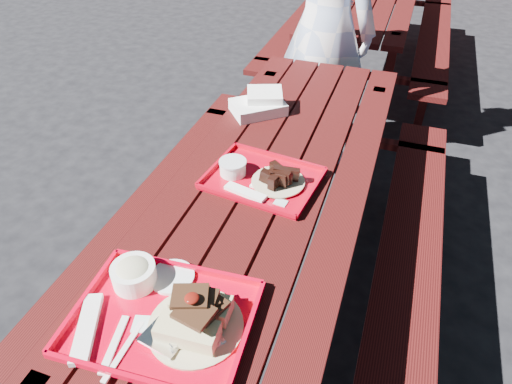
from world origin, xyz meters
TOP-DOWN VIEW (x-y plane):
  - ground at (0.00, 0.00)m, footprint 60.00×60.00m
  - picnic_table_near at (-0.00, 0.00)m, footprint 1.41×2.40m
  - picnic_table_far at (-0.00, 2.80)m, footprint 1.41×2.40m
  - near_tray at (-0.09, -0.67)m, footprint 0.51×0.42m
  - far_tray at (-0.03, -0.00)m, footprint 0.45×0.37m
  - white_cloth at (-0.21, 0.53)m, footprint 0.30×0.29m
  - person at (-0.10, 1.40)m, footprint 0.77×0.65m

SIDE VIEW (x-z plane):
  - ground at x=0.00m, z-range 0.00..0.00m
  - picnic_table_near at x=0.00m, z-range 0.19..0.94m
  - picnic_table_far at x=0.00m, z-range 0.19..0.94m
  - far_tray at x=-0.03m, z-range 0.74..0.81m
  - near_tray at x=-0.09m, z-range 0.71..0.86m
  - white_cloth at x=-0.21m, z-range 0.74..0.84m
  - person at x=-0.10m, z-range 0.00..1.81m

